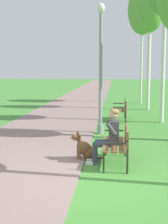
{
  "coord_description": "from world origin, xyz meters",
  "views": [
    {
      "loc": [
        0.35,
        -6.02,
        2.13
      ],
      "look_at": [
        -0.53,
        3.18,
        0.9
      ],
      "focal_mm": 52.75,
      "sensor_mm": 36.0,
      "label": 1
    }
  ],
  "objects": [
    {
      "name": "dog_brown",
      "position": [
        -0.31,
        1.43,
        0.26
      ],
      "size": [
        0.8,
        0.45,
        0.71
      ],
      "color": "brown",
      "rests_on": "ground"
    },
    {
      "name": "birch_tree_fourth",
      "position": [
        2.03,
        11.14,
        5.27
      ],
      "size": [
        1.55,
        1.53,
        6.76
      ],
      "color": "silver",
      "rests_on": "ground"
    },
    {
      "name": "park_bench_mid",
      "position": [
        0.59,
        7.46,
        0.51
      ],
      "size": [
        0.55,
        1.5,
        0.85
      ],
      "color": "brown",
      "rests_on": "ground"
    },
    {
      "name": "lamp_post_near",
      "position": [
        -0.13,
        4.6,
        2.15
      ],
      "size": [
        0.24,
        0.24,
        4.16
      ],
      "color": "gray",
      "rests_on": "ground"
    },
    {
      "name": "person_seated_on_near_bench",
      "position": [
        0.22,
        1.16,
        0.68
      ],
      "size": [
        0.74,
        0.49,
        1.25
      ],
      "color": "#33384C",
      "rests_on": "ground"
    },
    {
      "name": "ground_plane",
      "position": [
        0.0,
        0.0,
        0.0
      ],
      "size": [
        120.0,
        120.0,
        0.0
      ],
      "primitive_type": "plane",
      "color": "#478E38"
    },
    {
      "name": "birch_tree_fifth",
      "position": [
        1.91,
        14.48,
        5.57
      ],
      "size": [
        1.77,
        1.93,
        7.06
      ],
      "color": "silver",
      "rests_on": "ground"
    },
    {
      "name": "paved_path",
      "position": [
        -2.04,
        24.0,
        0.02
      ],
      "size": [
        3.41,
        60.0,
        0.04
      ],
      "primitive_type": "cube",
      "color": "gray",
      "rests_on": "ground"
    },
    {
      "name": "park_bench_near",
      "position": [
        0.43,
        1.18,
        0.51
      ],
      "size": [
        0.55,
        1.5,
        0.85
      ],
      "color": "brown",
      "rests_on": "ground"
    }
  ]
}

